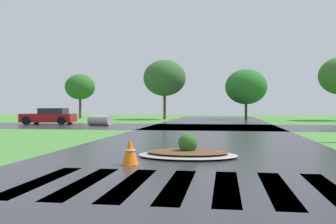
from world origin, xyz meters
The scene contains 8 objects.
asphalt_roadway centered at (0.00, 10.00, 0.00)m, with size 9.13×80.00×0.01m, color #2B2B30.
asphalt_cross_road centered at (0.00, 23.85, 0.00)m, with size 90.00×8.21×0.01m, color #2B2B30.
crosswalk_stripes centered at (0.00, 4.37, 0.00)m, with size 5.85×3.15×0.01m.
median_island centered at (-0.19, 8.28, 0.14)m, with size 2.87×2.01×0.68m.
car_dark_suv centered at (-13.02, 26.09, 0.61)m, with size 4.26×2.46×1.29m.
drainage_pipe_stack centered at (-8.37, 24.76, 0.39)m, with size 1.85×1.16×0.79m.
traffic_cone centered at (-1.47, 6.58, 0.33)m, with size 0.44×0.44×0.68m.
background_treeline centered at (4.88, 38.11, 4.00)m, with size 41.35×6.24×6.40m.
Camera 1 is at (0.87, -2.67, 1.49)m, focal length 40.77 mm.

